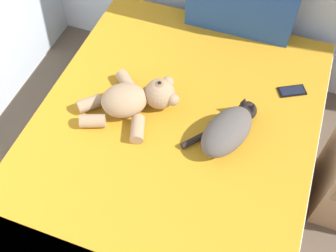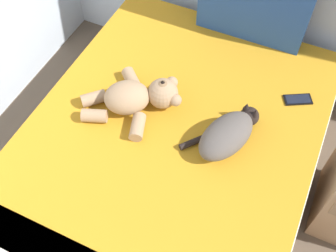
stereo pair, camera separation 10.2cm
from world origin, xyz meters
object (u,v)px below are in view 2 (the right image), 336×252
at_px(cat, 228,134).
at_px(cell_phone, 298,99).
at_px(bed, 169,160).
at_px(teddy_bear, 137,97).

distance_m(cat, cell_phone, 0.49).
xyz_separation_m(bed, cat, (0.28, 0.08, 0.33)).
xyz_separation_m(teddy_bear, cell_phone, (0.76, 0.40, -0.07)).
bearing_deg(teddy_bear, cell_phone, 27.55).
bearing_deg(cell_phone, cat, -121.69).
xyz_separation_m(cat, teddy_bear, (-0.51, 0.02, 0.00)).
relative_size(teddy_bear, cell_phone, 3.16).
bearing_deg(cat, teddy_bear, 178.16).
bearing_deg(cat, cell_phone, 58.31).
relative_size(bed, teddy_bear, 3.81).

